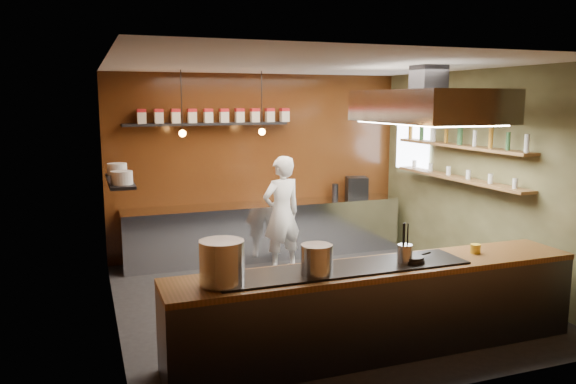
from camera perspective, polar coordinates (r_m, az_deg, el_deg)
name	(u,v)px	position (r m, az deg, el deg)	size (l,w,h in m)	color
floor	(317,300)	(7.46, 2.97, -10.89)	(5.00, 5.00, 0.00)	black
back_wall	(259,165)	(9.41, -2.94, 2.76)	(5.00, 5.00, 0.00)	#39160A
left_wall	(111,198)	(6.52, -17.55, -0.60)	(5.00, 5.00, 0.00)	#39160A
right_wall	(481,177)	(8.38, 19.00, 1.45)	(5.00, 5.00, 0.00)	#3F4124
ceiling	(319,65)	(7.01, 3.18, 12.79)	(5.00, 5.00, 0.00)	silver
window_pane	(413,141)	(9.68, 12.54, 5.11)	(1.00, 1.00, 0.00)	white
prep_counter	(266,230)	(9.28, -2.28, -3.91)	(4.60, 0.65, 0.90)	silver
pass_counter	(378,308)	(5.95, 9.15, -11.57)	(4.40, 0.72, 0.94)	#38383D
tin_shelf	(207,124)	(8.99, -8.23, 6.85)	(2.60, 0.26, 0.04)	black
plate_shelf	(120,181)	(7.51, -16.73, 1.09)	(0.30, 1.40, 0.04)	black
bottle_shelf_upper	(460,146)	(8.47, 17.03, 4.49)	(0.26, 2.80, 0.04)	brown
bottle_shelf_lower	(458,178)	(8.52, 16.88, 1.34)	(0.26, 2.80, 0.04)	brown
extractor_hood	(427,106)	(7.27, 13.99, 8.50)	(1.20, 2.00, 0.72)	#38383D
pendant_left	(182,130)	(8.25, -10.68, 6.23)	(0.10, 0.10, 0.95)	black
pendant_right	(262,128)	(8.53, -2.66, 6.48)	(0.10, 0.10, 0.95)	black
storage_tins	(216,116)	(9.02, -7.31, 7.71)	(2.43, 0.13, 0.22)	beige
plate_stacks	(119,173)	(7.50, -16.76, 1.84)	(0.26, 1.16, 0.16)	silver
bottles	(460,136)	(8.46, 17.07, 5.43)	(0.06, 2.66, 0.24)	silver
wine_glasses	(458,173)	(8.51, 16.90, 1.91)	(0.07, 2.37, 0.13)	silver
stockpot_large	(222,262)	(5.11, -6.73, -7.08)	(0.41, 0.41, 0.40)	#BBBDC2
stockpot_small	(317,259)	(5.37, 2.93, -6.84)	(0.30, 0.30, 0.29)	#B8BBBF
utensil_crock	(405,254)	(5.83, 11.78, -6.18)	(0.15, 0.15, 0.19)	#B4B7BC
frying_pan	(412,259)	(5.91, 12.51, -6.66)	(0.42, 0.26, 0.06)	black
butter_jar	(475,249)	(6.49, 18.50, -5.49)	(0.11, 0.11, 0.10)	gold
espresso_machine	(357,187)	(9.84, 7.00, 0.50)	(0.35, 0.34, 0.35)	black
chef	(282,214)	(8.48, -0.65, -2.22)	(0.64, 0.42, 1.76)	white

